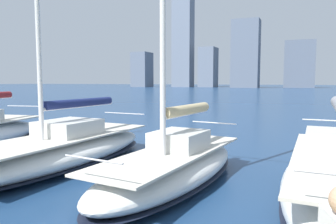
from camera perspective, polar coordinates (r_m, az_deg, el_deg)
city_skyline at (r=163.32m, az=20.01°, el=10.03°), size 167.33×23.10×53.97m
sailboat_tan at (r=9.86m, az=0.85°, el=-9.26°), size 3.18×7.66×9.37m
sailboat_navy at (r=12.64m, az=-18.48°, el=-6.22°), size 3.60×9.69×10.77m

